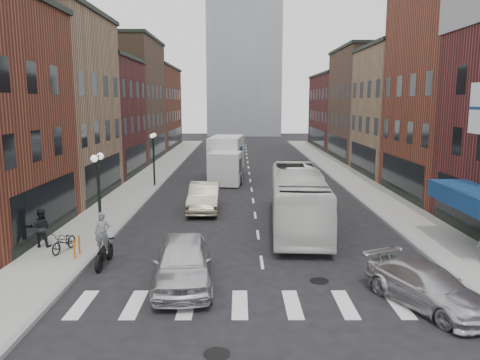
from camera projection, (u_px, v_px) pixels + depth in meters
name	position (u px, v px, depth m)	size (l,w,h in m)	color
ground	(263.00, 271.00, 18.02)	(160.00, 160.00, 0.00)	black
sidewalk_left	(150.00, 178.00, 39.69)	(3.00, 74.00, 0.15)	gray
sidewalk_right	(350.00, 178.00, 39.72)	(3.00, 74.00, 0.15)	gray
curb_left	(168.00, 179.00, 39.71)	(0.20, 74.00, 0.16)	gray
curb_right	(332.00, 179.00, 39.73)	(0.20, 74.00, 0.16)	gray
crosswalk_stripes	(268.00, 304.00, 15.06)	(12.00, 2.20, 0.01)	silver
bldg_left_mid_a	(26.00, 106.00, 30.79)	(10.30, 10.20, 12.30)	#87654A
bldg_left_mid_b	(78.00, 117.00, 40.81)	(10.30, 10.20, 10.30)	#441918
bldg_left_far_a	(111.00, 100.00, 51.42)	(10.30, 12.20, 13.30)	#4F3827
bldg_left_far_b	(139.00, 108.00, 65.39)	(10.30, 16.20, 11.30)	maroon
bldg_right_mid_b	(421.00, 111.00, 40.78)	(10.30, 10.20, 11.30)	#87654A
bldg_right_far_a	(383.00, 105.00, 51.55)	(10.30, 12.20, 12.30)	#4F3827
bldg_right_far_b	(353.00, 111.00, 65.52)	(10.30, 16.20, 10.30)	#441918
awning_blue	(468.00, 192.00, 20.06)	(1.80, 5.00, 0.78)	navy
distant_tower	(244.00, 5.00, 90.82)	(14.00, 14.00, 50.00)	#9399A0
streetlamp_near	(98.00, 180.00, 21.47)	(0.32, 1.22, 4.11)	black
streetlamp_far	(154.00, 149.00, 35.28)	(0.32, 1.22, 4.11)	black
bike_rack	(77.00, 247.00, 19.20)	(0.08, 0.68, 0.80)	#D8590C
box_truck	(226.00, 159.00, 38.83)	(3.06, 8.37, 3.55)	silver
motorcycle_rider	(103.00, 241.00, 18.45)	(0.63, 2.14, 2.18)	black
transit_bus	(298.00, 199.00, 24.17)	(2.53, 10.83, 3.02)	silver
sedan_left_near	(183.00, 262.00, 16.53)	(2.01, 5.01, 1.71)	silver
sedan_left_far	(204.00, 197.00, 27.91)	(1.75, 5.01, 1.65)	beige
curb_car	(427.00, 286.00, 14.85)	(1.83, 4.50, 1.31)	#B9BABE
parked_bicycle	(64.00, 242.00, 19.83)	(0.58, 1.66, 0.87)	black
ped_left_solo	(41.00, 228.00, 20.47)	(0.84, 0.48, 1.72)	black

